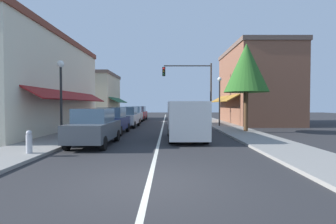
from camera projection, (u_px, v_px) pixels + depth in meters
name	position (u px, v px, depth m)	size (l,w,h in m)	color
ground_plane	(163.00, 125.00, 24.26)	(80.00, 80.00, 0.00)	#28282B
sidewalk_left	(106.00, 124.00, 24.26)	(2.60, 56.00, 0.12)	gray
sidewalk_right	(220.00, 124.00, 24.26)	(2.60, 56.00, 0.12)	gray
lane_center_stripe	(163.00, 125.00, 24.26)	(0.14, 52.00, 0.01)	silver
storefront_left_block	(30.00, 84.00, 18.16)	(6.63, 14.20, 6.90)	beige
storefront_right_block	(256.00, 86.00, 26.15)	(6.92, 10.20, 7.77)	brown
storefront_far_left	(98.00, 96.00, 34.16)	(5.70, 8.20, 6.16)	beige
parked_car_nearest_left	(94.00, 127.00, 12.07)	(1.81, 4.12, 1.77)	#4C5156
parked_car_second_left	(112.00, 121.00, 16.93)	(1.83, 4.12, 1.77)	navy
parked_car_third_left	(127.00, 117.00, 22.06)	(1.85, 4.14, 1.77)	silver
parked_car_far_left	(134.00, 115.00, 27.27)	(1.82, 4.12, 1.77)	#B7BABF
parked_car_distant_left	(139.00, 113.00, 31.70)	(1.88, 4.15, 1.77)	maroon
van_in_lane	(186.00, 119.00, 14.16)	(2.07, 5.21, 2.12)	silver
traffic_signal_mast_arm	(195.00, 83.00, 25.29)	(4.98, 0.50, 6.12)	#333333
street_lamp_left_near	(61.00, 86.00, 13.30)	(0.36, 0.36, 4.29)	black
street_lamp_right_mid	(219.00, 93.00, 21.92)	(0.36, 0.36, 4.36)	black
tree_right_near	(246.00, 68.00, 17.50)	(3.08, 3.08, 6.22)	#4C331E
fire_hydrant	(29.00, 142.00, 9.51)	(0.22, 0.22, 0.87)	#B2B2B7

